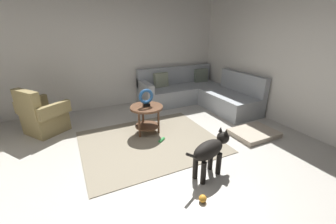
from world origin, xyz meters
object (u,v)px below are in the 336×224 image
at_px(side_table, 147,113).
at_px(dog, 210,150).
at_px(sectional_couch, 197,93).
at_px(dog_toy_ball, 203,199).
at_px(armchair, 42,117).
at_px(dog_toy_rope, 162,140).
at_px(dog_bed_mat, 254,133).
at_px(torus_sculpture, 146,97).

height_order(side_table, dog, dog).
height_order(sectional_couch, dog_toy_ball, sectional_couch).
relative_size(side_table, dog_toy_ball, 6.61).
bearing_deg(sectional_couch, dog, -119.98).
bearing_deg(dog_toy_ball, armchair, 121.21).
xyz_separation_m(armchair, dog, (2.06, -2.41, 0.05)).
relative_size(dog, dog_toy_ball, 9.19).
bearing_deg(sectional_couch, dog_toy_rope, -139.80).
distance_m(side_table, dog, 1.56).
bearing_deg(side_table, dog_bed_mat, -28.94).
bearing_deg(dog, armchair, -153.85).
bearing_deg(side_table, dog_toy_rope, -75.35).
relative_size(dog_toy_ball, dog_toy_rope, 0.59).
bearing_deg(sectional_couch, side_table, -150.93).
bearing_deg(dog_bed_mat, dog_toy_rope, 161.41).
relative_size(dog_bed_mat, dog, 0.96).
height_order(armchair, dog, armchair).
distance_m(armchair, dog_toy_rope, 2.28).
distance_m(sectional_couch, dog, 2.89).
xyz_separation_m(dog_bed_mat, dog, (-1.44, -0.56, 0.33)).
bearing_deg(dog_toy_rope, armchair, 144.98).
height_order(armchair, dog_bed_mat, armchair).
bearing_deg(dog_bed_mat, dog_toy_ball, -152.33).
relative_size(sectional_couch, torus_sculpture, 6.90).
height_order(dog, dog_toy_ball, dog).
bearing_deg(dog_bed_mat, torus_sculpture, 151.06).
distance_m(side_table, dog_bed_mat, 2.03).
xyz_separation_m(armchair, dog_bed_mat, (3.49, -1.85, -0.28)).
relative_size(torus_sculpture, dog_toy_rope, 2.13).
height_order(armchair, dog_toy_ball, armchair).
bearing_deg(side_table, dog_toy_ball, -91.58).
bearing_deg(side_table, dog, -78.57).
distance_m(sectional_couch, armchair, 3.50).
distance_m(sectional_couch, side_table, 2.01).
distance_m(armchair, side_table, 1.96).
bearing_deg(armchair, dog_bed_mat, 27.19).
distance_m(torus_sculpture, dog_bed_mat, 2.11).
height_order(dog_bed_mat, dog_toy_ball, same).
xyz_separation_m(dog_bed_mat, dog_toy_rope, (-1.64, 0.55, -0.02)).
bearing_deg(armchair, torus_sculpture, 28.24).
relative_size(sectional_couch, side_table, 3.75).
relative_size(sectional_couch, dog_bed_mat, 2.81).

